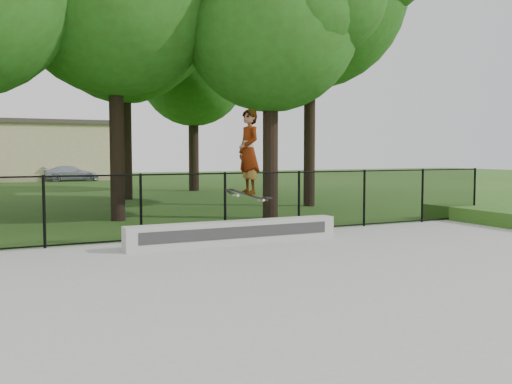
# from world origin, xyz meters

# --- Properties ---
(ground) EXTENTS (100.00, 100.00, 0.00)m
(ground) POSITION_xyz_m (0.00, 0.00, 0.00)
(ground) COLOR #2C5417
(ground) RESTS_ON ground
(concrete_slab) EXTENTS (14.00, 12.00, 0.06)m
(concrete_slab) POSITION_xyz_m (0.00, 0.00, 0.03)
(concrete_slab) COLOR #959691
(concrete_slab) RESTS_ON ground
(grind_ledge) EXTENTS (4.76, 0.40, 0.49)m
(grind_ledge) POSITION_xyz_m (-0.28, 4.70, 0.31)
(grind_ledge) COLOR #B5B6B0
(grind_ledge) RESTS_ON concrete_slab
(car_c) EXTENTS (3.45, 1.55, 1.09)m
(car_c) POSITION_xyz_m (0.61, 35.24, 0.54)
(car_c) COLOR #9CA4B0
(car_c) RESTS_ON ground
(skater_airborne) EXTENTS (0.81, 0.67, 1.99)m
(skater_airborne) POSITION_xyz_m (-0.03, 4.53, 2.00)
(skater_airborne) COLOR black
(skater_airborne) RESTS_ON ground
(chainlink_fence) EXTENTS (16.06, 0.06, 1.50)m
(chainlink_fence) POSITION_xyz_m (0.00, 5.90, 0.81)
(chainlink_fence) COLOR black
(chainlink_fence) RESTS_ON concrete_slab
(tree_row) EXTENTS (21.01, 18.44, 11.54)m
(tree_row) POSITION_xyz_m (0.44, 13.87, 6.88)
(tree_row) COLOR black
(tree_row) RESTS_ON ground
(distant_building) EXTENTS (12.40, 6.40, 4.30)m
(distant_building) POSITION_xyz_m (-2.00, 38.00, 2.16)
(distant_building) COLOR #C9BC8D
(distant_building) RESTS_ON ground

